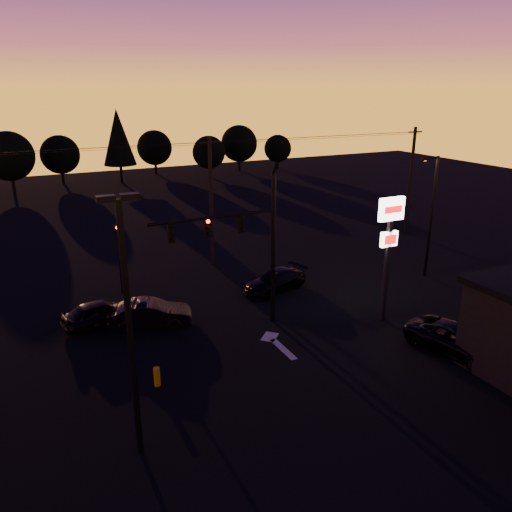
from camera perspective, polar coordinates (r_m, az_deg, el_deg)
The scene contains 22 objects.
ground at distance 23.78m, azimuth 3.26°, elevation -11.90°, with size 120.00×120.00×0.00m, color black.
lane_arrow at distance 25.25m, azimuth 2.38°, elevation -9.91°, with size 1.20×3.10×0.01m.
traffic_signal_mast at distance 25.00m, azimuth -1.23°, elevation 2.09°, with size 6.79×0.52×8.58m.
secondary_signal at distance 31.06m, azimuth -15.42°, elevation 0.76°, with size 0.30×0.31×4.35m.
parking_lot_light at distance 16.45m, azimuth -14.39°, elevation -6.49°, with size 1.25×0.30×9.14m.
pylon_sign at distance 26.79m, azimuth 15.01°, elevation 2.54°, with size 1.50×0.28×6.80m.
streetlight at distance 34.36m, azimuth 19.35°, elevation 4.79°, with size 1.55×0.35×8.00m.
utility_pole_1 at distance 34.80m, azimuth -5.14°, elevation 6.24°, with size 1.40×0.26×9.00m.
utility_pole_2 at distance 44.45m, azimuth 17.22°, elevation 8.23°, with size 1.40×0.26×9.00m.
power_wires at distance 34.16m, azimuth -5.34°, elevation 12.76°, with size 36.00×1.22×0.07m.
bollard at distance 22.24m, azimuth -11.25°, elevation -13.37°, with size 0.28×0.28×0.84m, color #C09503.
tree_2 at distance 66.15m, azimuth -26.40°, elevation 10.18°, with size 5.77×5.78×7.26m.
tree_3 at distance 70.47m, azimuth -21.48°, elevation 10.73°, with size 4.95×4.95×6.22m.
tree_4 at distance 68.28m, azimuth -15.47°, elevation 12.97°, with size 4.18×4.18×9.50m.
tree_5 at distance 74.70m, azimuth -11.52°, elevation 12.02°, with size 4.95×4.95×6.22m.
tree_6 at distance 70.91m, azimuth -5.42°, elevation 11.71°, with size 4.54×4.54×5.71m.
tree_7 at distance 75.89m, azimuth -1.94°, elevation 12.72°, with size 5.36×5.36×6.74m.
tree_8 at distance 77.79m, azimuth 2.49°, elevation 12.17°, with size 4.12×4.12×5.19m.
car_left at distance 27.96m, azimuth -17.27°, elevation -6.23°, with size 1.65×4.10×1.40m, color black.
car_mid at distance 27.19m, azimuth -12.01°, elevation -6.45°, with size 1.51×4.34×1.43m, color black.
car_right at distance 31.15m, azimuth 2.21°, elevation -2.85°, with size 1.78×4.39×1.27m, color black.
suv_parked at distance 25.93m, azimuth 22.05°, elevation -8.89°, with size 2.26×4.91×1.36m, color black.
Camera 1 is at (-10.25, -17.69, 12.14)m, focal length 35.00 mm.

